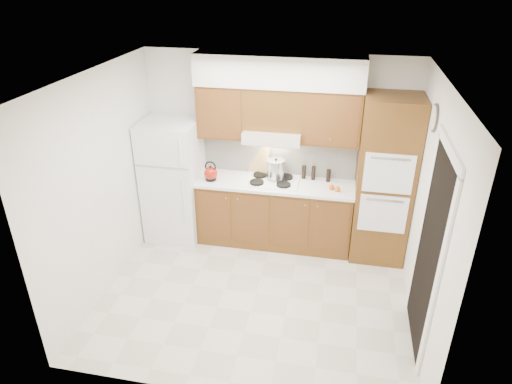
{
  "coord_description": "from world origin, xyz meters",
  "views": [
    {
      "loc": [
        0.85,
        -4.3,
        3.61
      ],
      "look_at": [
        -0.09,
        0.45,
        1.15
      ],
      "focal_mm": 32.0,
      "sensor_mm": 36.0,
      "label": 1
    }
  ],
  "objects_px": {
    "fridge": "(174,180)",
    "oven_cabinet": "(384,181)",
    "stock_pot": "(276,169)",
    "kettle": "(211,173)"
  },
  "relations": [
    {
      "from": "fridge",
      "to": "oven_cabinet",
      "type": "bearing_deg",
      "value": 0.7
    },
    {
      "from": "fridge",
      "to": "kettle",
      "type": "height_order",
      "value": "fridge"
    },
    {
      "from": "fridge",
      "to": "stock_pot",
      "type": "bearing_deg",
      "value": 5.84
    },
    {
      "from": "kettle",
      "to": "oven_cabinet",
      "type": "bearing_deg",
      "value": -18.34
    },
    {
      "from": "kettle",
      "to": "stock_pot",
      "type": "relative_size",
      "value": 0.74
    },
    {
      "from": "stock_pot",
      "to": "kettle",
      "type": "bearing_deg",
      "value": -166.93
    },
    {
      "from": "oven_cabinet",
      "to": "stock_pot",
      "type": "height_order",
      "value": "oven_cabinet"
    },
    {
      "from": "fridge",
      "to": "stock_pot",
      "type": "height_order",
      "value": "fridge"
    },
    {
      "from": "oven_cabinet",
      "to": "fridge",
      "type": "bearing_deg",
      "value": -179.3
    },
    {
      "from": "fridge",
      "to": "stock_pot",
      "type": "relative_size",
      "value": 7.01
    }
  ]
}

